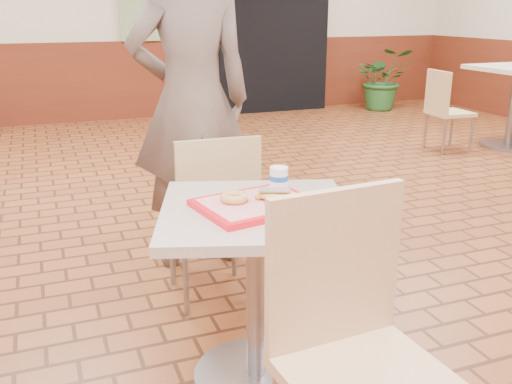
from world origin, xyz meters
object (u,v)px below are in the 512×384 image
object	(u,v)px
long_john_donut	(273,195)
paper_cup	(279,178)
ring_donut	(234,197)
potted_plant	(383,79)
chair_main_back	(214,211)
customer	(192,101)
chair_main_front	(354,341)
serving_tray	(256,205)
main_table	(256,267)
chair_second_left	(445,107)

from	to	relation	value
long_john_donut	paper_cup	world-z (taller)	paper_cup
ring_donut	potted_plant	distance (m)	6.60
chair_main_back	customer	bearing A→B (deg)	-92.66
long_john_donut	potted_plant	distance (m)	6.54
paper_cup	chair_main_back	bearing A→B (deg)	99.28
chair_main_front	long_john_donut	xyz separation A→B (m)	(0.01, 0.61, 0.24)
chair_main_back	serving_tray	size ratio (longest dim) A/B	2.12
chair_main_front	long_john_donut	bearing A→B (deg)	85.37
ring_donut	paper_cup	size ratio (longest dim) A/B	1.12
long_john_donut	potted_plant	bearing A→B (deg)	53.52
chair_main_front	potted_plant	world-z (taller)	chair_main_front
chair_main_front	customer	bearing A→B (deg)	85.32
customer	potted_plant	size ratio (longest dim) A/B	2.13
main_table	chair_main_front	world-z (taller)	chair_main_front
main_table	potted_plant	bearing A→B (deg)	53.03
ring_donut	potted_plant	xyz separation A→B (m)	(4.02, 5.22, -0.33)
paper_cup	potted_plant	bearing A→B (deg)	53.44
customer	chair_second_left	size ratio (longest dim) A/B	2.27
chair_main_back	paper_cup	distance (m)	0.66
chair_main_back	chair_second_left	bearing A→B (deg)	-142.58
chair_main_back	ring_donut	xyz separation A→B (m)	(-0.11, -0.64, 0.28)
serving_tray	chair_second_left	xyz separation A→B (m)	(3.14, 2.87, -0.28)
chair_main_front	chair_main_back	xyz separation A→B (m)	(-0.02, 1.28, -0.04)
chair_main_back	potted_plant	xyz separation A→B (m)	(3.91, 4.58, -0.04)
long_john_donut	paper_cup	xyz separation A→B (m)	(0.06, 0.10, 0.03)
chair_main_front	ring_donut	distance (m)	0.70
chair_main_back	serving_tray	bearing A→B (deg)	88.86
chair_main_front	chair_main_back	world-z (taller)	chair_main_front
paper_cup	main_table	bearing A→B (deg)	-143.94
main_table	paper_cup	xyz separation A→B (m)	(0.13, 0.09, 0.31)
customer	ring_donut	size ratio (longest dim) A/B	18.49
chair_main_front	paper_cup	xyz separation A→B (m)	(0.07, 0.71, 0.27)
main_table	ring_donut	bearing A→B (deg)	162.75
chair_main_back	potted_plant	size ratio (longest dim) A/B	0.98
long_john_donut	paper_cup	size ratio (longest dim) A/B	1.59
chair_main_front	ring_donut	xyz separation A→B (m)	(-0.13, 0.64, 0.24)
customer	ring_donut	bearing A→B (deg)	84.39
chair_main_back	customer	distance (m)	0.69
main_table	long_john_donut	size ratio (longest dim) A/B	5.05
customer	serving_tray	bearing A→B (deg)	88.15
chair_main_front	chair_second_left	bearing A→B (deg)	44.48
chair_second_left	potted_plant	size ratio (longest dim) A/B	0.94
chair_main_back	long_john_donut	bearing A→B (deg)	94.46
customer	potted_plant	world-z (taller)	customer
customer	chair_main_front	bearing A→B (deg)	91.35
potted_plant	chair_main_back	bearing A→B (deg)	-130.50
chair_main_front	serving_tray	size ratio (longest dim) A/B	2.32
chair_main_front	ring_donut	size ratio (longest dim) A/B	9.31
customer	chair_second_left	xyz separation A→B (m)	(3.06, 1.70, -0.47)
chair_main_back	customer	world-z (taller)	customer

